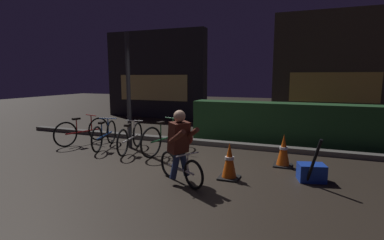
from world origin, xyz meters
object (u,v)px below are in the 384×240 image
at_px(parked_bike_center_right, 166,138).
at_px(traffic_cone_far, 283,151).
at_px(closed_umbrella, 314,162).
at_px(parked_bike_center_left, 131,138).
at_px(cyclist, 181,146).
at_px(blue_crate, 311,172).
at_px(parked_bike_left_mid, 105,135).
at_px(traffic_cone_near, 229,161).
at_px(parked_bike_leftmost, 83,131).
at_px(street_post, 129,91).

relative_size(parked_bike_center_right, traffic_cone_far, 2.63).
bearing_deg(traffic_cone_far, closed_umbrella, -60.66).
xyz_separation_m(parked_bike_center_left, cyclist, (1.96, -1.47, 0.30)).
bearing_deg(blue_crate, cyclist, -157.26).
xyz_separation_m(parked_bike_left_mid, closed_umbrella, (4.87, -0.91, 0.08)).
bearing_deg(traffic_cone_near, parked_bike_left_mid, 163.13).
bearing_deg(parked_bike_left_mid, parked_bike_leftmost, 62.96).
bearing_deg(blue_crate, street_post, 168.07).
bearing_deg(traffic_cone_near, traffic_cone_far, 52.58).
relative_size(parked_bike_leftmost, blue_crate, 3.60).
xyz_separation_m(parked_bike_center_right, closed_umbrella, (3.20, -1.02, 0.05)).
distance_m(street_post, traffic_cone_far, 3.91).
height_order(parked_bike_leftmost, closed_umbrella, closed_umbrella).
distance_m(parked_bike_leftmost, blue_crate, 5.76).
bearing_deg(parked_bike_center_left, cyclist, -138.14).
bearing_deg(cyclist, parked_bike_left_mid, -179.01).
distance_m(parked_bike_center_left, traffic_cone_far, 3.53).
height_order(parked_bike_leftmost, parked_bike_center_right, parked_bike_center_right).
relative_size(traffic_cone_near, traffic_cone_far, 1.00).
bearing_deg(cyclist, traffic_cone_near, 63.02).
distance_m(parked_bike_center_right, blue_crate, 3.28).
xyz_separation_m(street_post, parked_bike_center_right, (1.08, -0.13, -1.06)).
bearing_deg(traffic_cone_far, blue_crate, -53.31).
bearing_deg(traffic_cone_near, blue_crate, 16.43).
xyz_separation_m(cyclist, closed_umbrella, (2.10, 0.62, -0.22)).
bearing_deg(cyclist, blue_crate, 52.70).
bearing_deg(closed_umbrella, parked_bike_leftmost, -141.19).
bearing_deg(parked_bike_left_mid, street_post, -84.26).
height_order(parked_bike_center_left, parked_bike_center_right, parked_bike_center_right).
xyz_separation_m(parked_bike_left_mid, parked_bike_center_right, (1.67, 0.11, 0.03)).
distance_m(traffic_cone_near, blue_crate, 1.42).
relative_size(parked_bike_center_left, traffic_cone_near, 2.36).
relative_size(parked_bike_center_right, closed_umbrella, 2.03).
xyz_separation_m(street_post, blue_crate, (4.26, -0.90, -1.28)).
height_order(street_post, cyclist, street_post).
bearing_deg(parked_bike_center_right, parked_bike_leftmost, 100.39).
height_order(traffic_cone_near, traffic_cone_far, same).
bearing_deg(street_post, cyclist, -39.19).
bearing_deg(closed_umbrella, traffic_cone_far, 168.80).
height_order(parked_bike_leftmost, parked_bike_left_mid, parked_bike_leftmost).
xyz_separation_m(parked_bike_center_left, closed_umbrella, (4.06, -0.85, 0.08)).
bearing_deg(parked_bike_center_right, street_post, 94.76).
xyz_separation_m(traffic_cone_near, closed_umbrella, (1.37, 0.15, 0.09)).
bearing_deg(cyclist, parked_bike_center_right, 153.73).
bearing_deg(traffic_cone_far, street_post, 176.87).
distance_m(parked_bike_leftmost, parked_bike_center_left, 1.66).
relative_size(parked_bike_left_mid, traffic_cone_near, 2.33).
height_order(parked_bike_leftmost, blue_crate, parked_bike_leftmost).
xyz_separation_m(parked_bike_left_mid, parked_bike_center_left, (0.81, -0.06, -0.00)).
xyz_separation_m(parked_bike_center_left, parked_bike_center_right, (0.86, 0.17, 0.03)).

